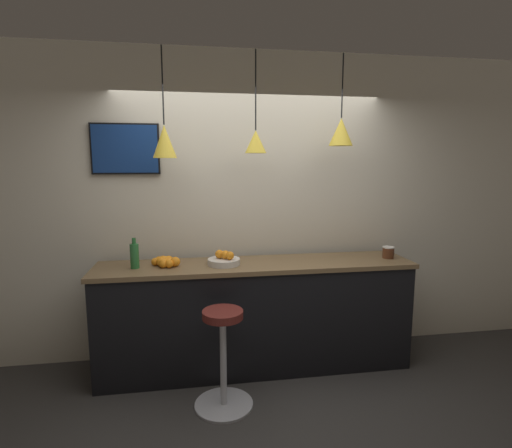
% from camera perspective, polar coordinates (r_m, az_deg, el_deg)
% --- Properties ---
extents(ground_plane, '(14.00, 14.00, 0.00)m').
position_cam_1_polar(ground_plane, '(3.34, 2.15, -25.39)').
color(ground_plane, '#33302D').
extents(back_wall, '(8.00, 0.06, 2.90)m').
position_cam_1_polar(back_wall, '(3.87, -0.94, 2.52)').
color(back_wall, beige).
rests_on(back_wall, ground_plane).
extents(service_counter, '(2.81, 0.58, 0.99)m').
position_cam_1_polar(service_counter, '(3.72, 0.00, -12.93)').
color(service_counter, black).
rests_on(service_counter, ground_plane).
extents(bar_stool, '(0.46, 0.46, 0.77)m').
position_cam_1_polar(bar_stool, '(3.20, -4.71, -17.81)').
color(bar_stool, '#B7B7BC').
rests_on(bar_stool, ground_plane).
extents(fruit_bowl, '(0.28, 0.28, 0.13)m').
position_cam_1_polar(fruit_bowl, '(3.51, -4.59, -5.16)').
color(fruit_bowl, beige).
rests_on(fruit_bowl, service_counter).
extents(orange_pile, '(0.25, 0.19, 0.09)m').
position_cam_1_polar(orange_pile, '(3.53, -12.87, -5.30)').
color(orange_pile, orange).
rests_on(orange_pile, service_counter).
extents(juice_bottle, '(0.07, 0.07, 0.26)m').
position_cam_1_polar(juice_bottle, '(3.52, -16.96, -4.32)').
color(juice_bottle, '#286B33').
rests_on(juice_bottle, service_counter).
extents(spread_jar, '(0.11, 0.11, 0.11)m').
position_cam_1_polar(spread_jar, '(3.93, 18.37, -3.86)').
color(spread_jar, '#562D19').
rests_on(spread_jar, service_counter).
extents(pendant_lamp_left, '(0.20, 0.20, 0.89)m').
position_cam_1_polar(pendant_lamp_left, '(3.44, -12.94, 11.47)').
color(pendant_lamp_left, black).
extents(pendant_lamp_middle, '(0.19, 0.19, 0.85)m').
position_cam_1_polar(pendant_lamp_middle, '(3.48, -0.04, 11.76)').
color(pendant_lamp_middle, black).
extents(pendant_lamp_right, '(0.21, 0.21, 0.78)m').
position_cam_1_polar(pendant_lamp_right, '(3.68, 12.05, 12.77)').
color(pendant_lamp_right, black).
extents(mounted_tv, '(0.60, 0.04, 0.45)m').
position_cam_1_polar(mounted_tv, '(3.80, -18.16, 10.16)').
color(mounted_tv, black).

